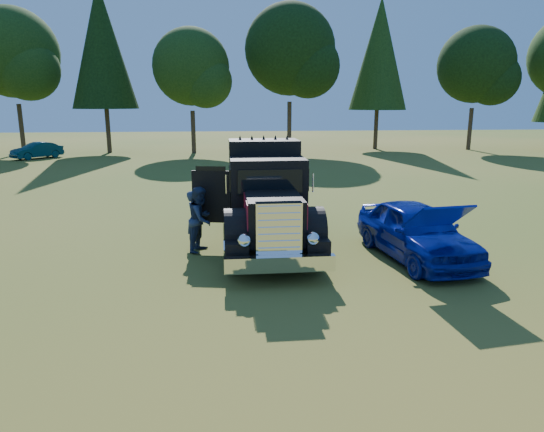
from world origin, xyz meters
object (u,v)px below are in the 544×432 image
at_px(hotrod_coupe, 416,231).
at_px(spectator_near, 194,219).
at_px(distant_teal_car, 37,150).
at_px(spectator_far, 201,219).
at_px(diamond_t_truck, 266,202).

height_order(hotrod_coupe, spectator_near, hotrod_coupe).
bearing_deg(distant_teal_car, spectator_far, -20.62).
bearing_deg(hotrod_coupe, spectator_near, 164.55).
bearing_deg(diamond_t_truck, distant_teal_car, 121.76).
height_order(diamond_t_truck, spectator_far, diamond_t_truck).
xyz_separation_m(hotrod_coupe, distant_teal_car, (-18.78, 25.76, -0.17)).
height_order(hotrod_coupe, distant_teal_car, hotrod_coupe).
xyz_separation_m(hotrod_coupe, spectator_near, (-5.91, 1.63, 0.06)).
bearing_deg(diamond_t_truck, hotrod_coupe, -23.02).
distance_m(diamond_t_truck, spectator_near, 2.11).
xyz_separation_m(spectator_far, distant_teal_car, (-13.08, 24.49, -0.32)).
xyz_separation_m(diamond_t_truck, hotrod_coupe, (3.85, -1.63, -0.52)).
relative_size(spectator_far, distant_teal_car, 0.51).
relative_size(hotrod_coupe, spectator_far, 2.53).
xyz_separation_m(diamond_t_truck, spectator_far, (-1.86, -0.36, -0.37)).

